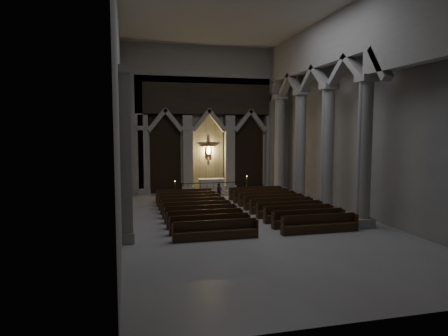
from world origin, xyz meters
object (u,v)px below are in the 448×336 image
object	(u,v)px
candle_stand_left	(175,193)
worshipper	(219,192)
candle_stand_right	(247,190)
pews	(240,210)
altar	(212,185)
altar_rail	(213,186)

from	to	relation	value
candle_stand_left	worshipper	distance (m)	3.57
candle_stand_left	candle_stand_right	distance (m)	5.74
candle_stand_right	pews	xyz separation A→B (m)	(-2.59, -7.09, -0.12)
worshipper	altar	bearing A→B (deg)	67.47
altar_rail	worshipper	bearing A→B (deg)	-91.61
candle_stand_right	altar_rail	bearing A→B (deg)	166.40
altar_rail	pews	size ratio (longest dim) A/B	0.49
altar	candle_stand_right	world-z (taller)	candle_stand_right
worshipper	candle_stand_left	bearing A→B (deg)	129.12
pews	candle_stand_left	bearing A→B (deg)	113.67
altar	worshipper	size ratio (longest dim) A/B	1.71
pews	worshipper	world-z (taller)	worshipper
pews	candle_stand_right	bearing A→B (deg)	69.93
candle_stand_left	pews	world-z (taller)	candle_stand_left
candle_stand_left	altar_rail	bearing A→B (deg)	9.58
worshipper	pews	bearing A→B (deg)	-110.29
candle_stand_left	candle_stand_right	world-z (taller)	candle_stand_right
altar_rail	candle_stand_left	distance (m)	3.21
candle_stand_right	worshipper	size ratio (longest dim) A/B	1.23
altar	candle_stand_left	bearing A→B (deg)	-157.51
candle_stand_left	worshipper	xyz separation A→B (m)	(3.09, -1.77, 0.27)
altar	altar_rail	xyz separation A→B (m)	(-0.02, -0.78, -0.00)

